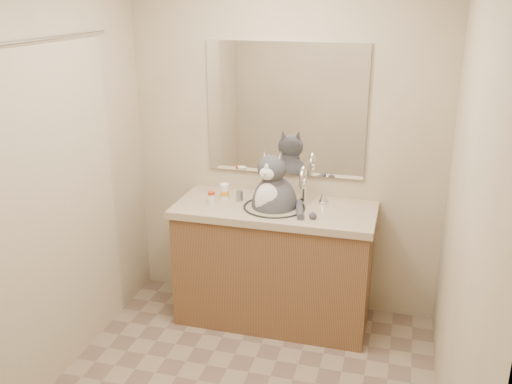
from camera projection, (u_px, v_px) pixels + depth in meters
The scene contains 8 objects.
room at pixel (230, 207), 2.81m from camera, with size 2.22×2.52×2.42m.
vanity at pixel (274, 261), 3.94m from camera, with size 1.34×0.59×1.12m.
mirror at pixel (285, 110), 3.85m from camera, with size 1.10×0.02×0.90m, color white.
shower_curtain at pixel (59, 211), 3.22m from camera, with size 0.02×1.30×1.93m.
cat at pixel (274, 201), 3.79m from camera, with size 0.43×0.42×0.61m.
pill_bottle_redcap at pixel (211, 198), 3.85m from camera, with size 0.06×0.06×0.08m.
pill_bottle_orange at pixel (225, 192), 3.93m from camera, with size 0.07×0.07×0.11m.
grey_canister at pixel (240, 196), 3.90m from camera, with size 0.05×0.05×0.07m.
Camera 1 is at (0.82, -2.50, 2.19)m, focal length 40.00 mm.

